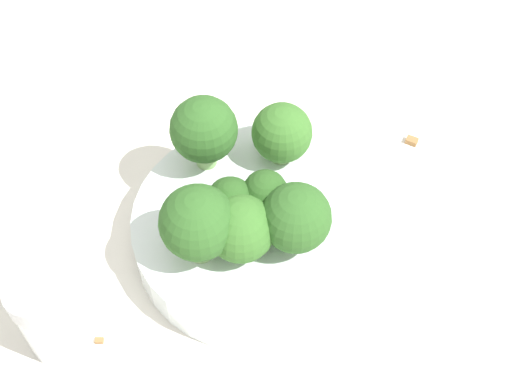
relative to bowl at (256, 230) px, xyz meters
name	(u,v)px	position (x,y,z in m)	size (l,w,h in m)	color
ground_plane	(256,242)	(0.00, 0.00, -0.02)	(3.00, 3.00, 0.00)	silver
bowl	(256,230)	(0.00, 0.00, 0.00)	(0.19, 0.19, 0.03)	silver
broccoli_floret_0	(230,203)	(0.02, 0.01, 0.05)	(0.03, 0.03, 0.05)	#7A9E5B
broccoli_floret_1	(198,224)	(0.03, 0.03, 0.05)	(0.05, 0.05, 0.07)	#8EB770
broccoli_floret_2	(282,134)	(-0.01, -0.06, 0.04)	(0.05, 0.05, 0.05)	#8EB770
broccoli_floret_3	(204,131)	(0.05, -0.05, 0.05)	(0.05, 0.05, 0.06)	#84AD66
broccoli_floret_4	(266,190)	(-0.01, 0.00, 0.05)	(0.03, 0.03, 0.05)	#8EB770
broccoli_floret_5	(296,218)	(-0.03, 0.02, 0.05)	(0.05, 0.05, 0.06)	#84AD66
broccoli_floret_6	(241,229)	(0.01, 0.03, 0.04)	(0.05, 0.05, 0.05)	#8EB770
pepper_shaker	(45,319)	(0.13, 0.10, 0.02)	(0.04, 0.04, 0.08)	silver
almond_crumb_0	(99,340)	(0.10, 0.10, -0.01)	(0.01, 0.00, 0.01)	olive
almond_crumb_1	(268,130)	(0.01, -0.11, -0.01)	(0.01, 0.01, 0.01)	tan
almond_crumb_2	(412,139)	(-0.12, -0.12, -0.01)	(0.01, 0.01, 0.01)	olive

